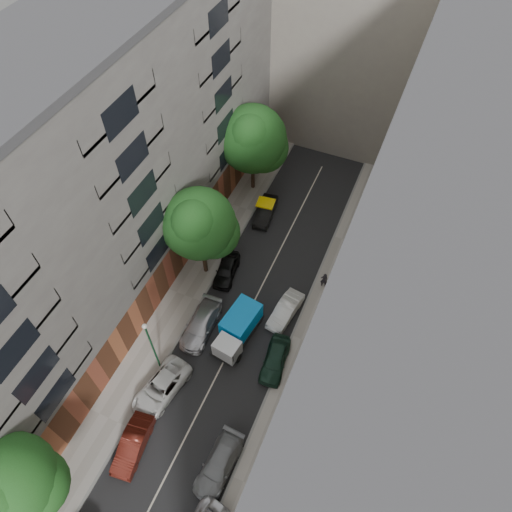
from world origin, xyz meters
The scene contains 21 objects.
ground centered at (0.00, 0.00, 0.00)m, with size 120.00×120.00×0.00m, color #4C4C49.
road_surface centered at (0.00, 0.00, 0.01)m, with size 8.00×44.00×0.02m, color black.
sidewalk_left centered at (-5.50, 0.00, 0.07)m, with size 3.00×44.00×0.15m, color gray.
sidewalk_right centered at (5.50, 0.00, 0.07)m, with size 3.00×44.00×0.15m, color gray.
building_left centered at (-11.00, 0.00, 10.00)m, with size 8.00×44.00×20.00m, color #514E4C.
building_right centered at (11.00, 0.00, 10.00)m, with size 8.00×44.00×20.00m, color #B3A88B.
building_endcap centered at (0.00, 28.00, 9.00)m, with size 18.00×12.00×18.00m, color slate.
tarp_truck centered at (0.11, -1.67, 1.24)m, with size 2.59×5.13×2.26m.
car_left_1 centered at (-2.80, -11.94, 0.69)m, with size 1.46×4.19×1.38m, color #4C160F.
car_left_2 centered at (-3.07, -7.80, 0.68)m, with size 2.25×4.87×1.35m, color silver.
car_left_3 centered at (-2.80, -2.20, 0.70)m, with size 1.96×4.83×1.40m, color #BDBCC2.
car_left_4 centered at (-3.25, 3.40, 0.67)m, with size 1.59×3.95×1.35m, color black.
car_left_5 centered at (-2.80, 11.00, 0.68)m, with size 1.44×4.14×1.36m, color black.
car_right_1 centered at (2.95, -10.80, 0.66)m, with size 1.84×4.52×1.31m, color slate.
car_right_2 centered at (3.60, -2.64, 0.70)m, with size 1.65×4.10×1.40m, color #152F22.
car_right_3 centered at (2.80, 1.60, 0.67)m, with size 1.42×4.06×1.34m, color silver.
tree_near centered at (-6.05, -17.01, 5.43)m, with size 5.40×5.14×8.09m.
tree_mid centered at (-4.96, 2.88, 6.00)m, with size 5.89×5.70×8.96m.
tree_far centered at (-5.32, 13.93, 5.87)m, with size 6.36×6.24×9.01m.
lamp_post centered at (-4.20, -6.22, 3.97)m, with size 0.36×0.36×6.17m.
pedestrian centered at (4.75, 5.44, 0.96)m, with size 0.59×0.39×1.62m, color black.
Camera 1 is at (8.01, -16.53, 32.08)m, focal length 32.00 mm.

